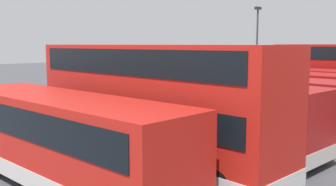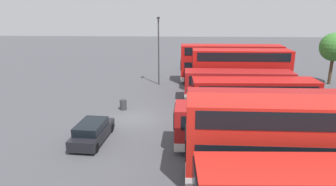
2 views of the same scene
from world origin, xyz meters
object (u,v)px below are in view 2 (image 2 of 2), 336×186
bus_single_deck_third (238,84)px  bus_single_deck_fifth (268,110)px  bus_double_decker_near_end (231,63)px  bus_single_deck_fourth (254,95)px  box_truck_blue (217,59)px  bus_single_deck_sixth (264,127)px  bus_double_decker_seventh (296,141)px  lamp_post_tall (159,46)px  bus_double_decker_second (240,69)px  car_small_green (92,132)px  waste_bin_yellow (123,105)px

bus_single_deck_third → bus_single_deck_fifth: (7.46, 0.90, 0.00)m
bus_double_decker_near_end → bus_single_deck_fourth: size_ratio=1.11×
bus_single_deck_third → box_truck_blue: size_ratio=1.33×
bus_single_deck_sixth → bus_double_decker_seventh: bus_double_decker_seventh is taller
bus_double_decker_seventh → box_truck_blue: bearing=-178.4°
lamp_post_tall → bus_double_decker_near_end: bearing=98.8°
bus_single_deck_third → bus_double_decker_seventh: size_ratio=0.93×
bus_double_decker_second → bus_double_decker_seventh: bearing=-1.6°
bus_single_deck_fifth → box_truck_blue: (-21.49, -1.37, 0.08)m
bus_double_decker_second → bus_single_deck_sixth: size_ratio=0.92×
bus_single_deck_fourth → car_small_green: 13.98m
bus_double_decker_second → waste_bin_yellow: size_ratio=10.98×
bus_single_deck_third → lamp_post_tall: size_ratio=1.34×
bus_double_decker_seventh → lamp_post_tall: (-20.55, -8.52, 2.14)m
car_small_green → waste_bin_yellow: 6.75m
bus_double_decker_second → box_truck_blue: 10.70m
bus_single_deck_third → waste_bin_yellow: bearing=-72.8°
bus_double_decker_second → bus_single_deck_fourth: size_ratio=0.97×
bus_single_deck_third → lamp_post_tall: lamp_post_tall is taller
waste_bin_yellow → car_small_green: bearing=-7.4°
bus_double_decker_second → bus_double_decker_seventh: same height
bus_single_deck_third → bus_double_decker_seventh: (14.64, 0.34, 0.83)m
bus_single_deck_fifth → lamp_post_tall: bearing=-145.8°
bus_double_decker_second → bus_single_deck_fifth: bus_double_decker_second is taller
lamp_post_tall → bus_double_decker_second: bearing=74.6°
bus_double_decker_second → box_truck_blue: bus_double_decker_second is taller
bus_single_deck_third → bus_single_deck_sixth: 10.86m
bus_single_deck_fifth → bus_double_decker_seventh: 7.25m
bus_double_decker_second → bus_single_deck_fourth: 6.99m
waste_bin_yellow → bus_single_deck_third: bearing=107.2°
bus_single_deck_fifth → bus_single_deck_sixth: 3.58m
box_truck_blue → lamp_post_tall: size_ratio=1.01×
bus_single_deck_sixth → waste_bin_yellow: 12.93m
bus_single_deck_third → bus_single_deck_fourth: same height
bus_double_decker_near_end → lamp_post_tall: lamp_post_tall is taller
car_small_green → lamp_post_tall: lamp_post_tall is taller
bus_single_deck_third → waste_bin_yellow: (3.32, -10.70, -1.15)m
bus_single_deck_fifth → bus_double_decker_seventh: bus_double_decker_seventh is taller
lamp_post_tall → box_truck_blue: bearing=136.5°
waste_bin_yellow → bus_double_decker_near_end: bearing=133.7°
bus_single_deck_fourth → waste_bin_yellow: bus_single_deck_fourth is taller
bus_single_deck_fourth → bus_double_decker_near_end: bearing=-177.7°
bus_single_deck_third → lamp_post_tall: 10.52m
car_small_green → waste_bin_yellow: (-6.69, 0.87, -0.23)m
bus_single_deck_fourth → bus_single_deck_fifth: 3.96m
bus_double_decker_near_end → bus_double_decker_seventh: (21.88, -0.01, -0.00)m
bus_single_deck_third → car_small_green: bearing=-49.1°
bus_double_decker_second → bus_single_deck_fourth: bus_double_decker_second is taller
bus_double_decker_second → bus_single_deck_third: size_ratio=1.00×
bus_single_deck_third → box_truck_blue: 14.03m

